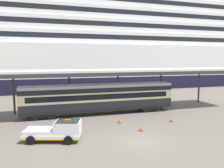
% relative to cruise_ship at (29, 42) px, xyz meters
% --- Properties ---
extents(ground_plane, '(400.00, 400.00, 0.00)m').
position_rel_cruise_ship_xyz_m(ground_plane, '(11.52, -46.25, -12.08)').
color(ground_plane, '#656158').
extents(cruise_ship, '(178.75, 27.14, 37.16)m').
position_rel_cruise_ship_xyz_m(cruise_ship, '(0.00, 0.00, 0.00)').
color(cruise_ship, black).
rests_on(cruise_ship, ground).
extents(platform_canopy, '(44.77, 6.01, 6.10)m').
position_rel_cruise_ship_xyz_m(platform_canopy, '(10.47, -34.26, -6.24)').
color(platform_canopy, silver).
rests_on(platform_canopy, ground).
extents(train_carriage, '(20.77, 2.81, 4.11)m').
position_rel_cruise_ship_xyz_m(train_carriage, '(10.47, -34.69, -9.78)').
color(train_carriage, black).
rests_on(train_carriage, ground).
extents(service_truck, '(5.57, 3.49, 2.02)m').
position_rel_cruise_ship_xyz_m(service_truck, '(4.22, -43.77, -11.09)').
color(service_truck, white).
rests_on(service_truck, ground).
extents(traffic_cone_near, '(0.36, 0.36, 0.78)m').
position_rel_cruise_ship_xyz_m(traffic_cone_near, '(12.80, -43.36, -11.69)').
color(traffic_cone_near, black).
rests_on(traffic_cone_near, ground).
extents(traffic_cone_mid, '(0.36, 0.36, 0.64)m').
position_rel_cruise_ship_xyz_m(traffic_cone_mid, '(17.82, -41.20, -11.76)').
color(traffic_cone_mid, black).
rests_on(traffic_cone_mid, ground).
extents(traffic_cone_far, '(0.36, 0.36, 0.76)m').
position_rel_cruise_ship_xyz_m(traffic_cone_far, '(11.65, -39.81, -11.70)').
color(traffic_cone_far, black).
rests_on(traffic_cone_far, ground).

